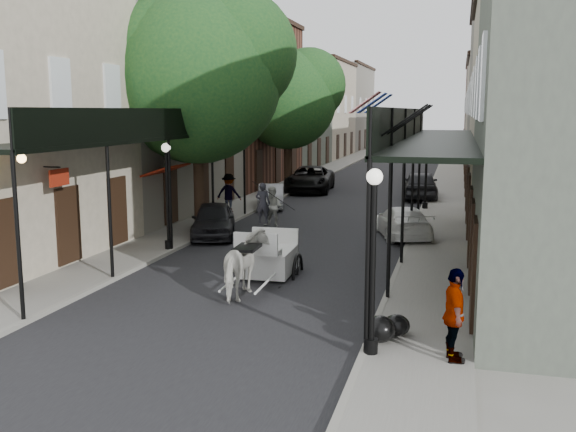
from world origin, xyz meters
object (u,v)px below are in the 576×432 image
Objects in this scene: pedestrian_walking at (273,207)px; car_right_far at (420,185)px; car_left_near at (213,220)px; car_right_near at (402,222)px; pedestrian_sidewalk_left at (229,193)px; tree_far at (294,96)px; pedestrian_sidewalk_right at (454,315)px; horse at (246,265)px; lamppost_right_far at (426,170)px; car_left_mid at (271,196)px; lamppost_right_near at (373,259)px; car_left_far at (310,179)px; carriage at (271,236)px; tree_near at (208,71)px; lamppost_left at (167,194)px.

pedestrian_walking is 0.37× the size of car_right_far.
car_left_near is 7.42m from car_right_near.
pedestrian_walking is 3.77m from pedestrian_sidewalk_left.
tree_far is 16.04m from car_left_near.
pedestrian_walking is 11.96m from car_right_far.
car_right_far is at bearing -4.53° from pedestrian_sidewalk_right.
tree_far is at bearing -80.84° from horse.
tree_far reaches higher than horse.
lamppost_right_far is 2.00× the size of pedestrian_sidewalk_left.
car_left_mid is (0.01, 7.94, -0.08)m from car_left_near.
pedestrian_walking is (-6.10, 13.88, -1.19)m from lamppost_right_near.
car_left_far is at bearing 71.05° from car_left_mid.
car_right_far is (8.49, 8.16, -0.25)m from pedestrian_sidewalk_left.
carriage is 1.70× the size of pedestrian_walking.
tree_far is 4.67× the size of pedestrian_sidewalk_right.
lamppost_right_near is at bearing -55.73° from tree_near.
lamppost_left reaches higher than car_left_near.
tree_near is 14.99m from car_left_far.
carriage is 0.69× the size of car_right_near.
tree_far reaches higher than car_right_near.
car_right_near is (8.49, -3.49, -0.43)m from pedestrian_sidewalk_left.
car_left_near is at bearing 57.45° from car_right_far.
lamppost_left is at bearing 155.10° from carriage.
lamppost_right_near is 2.00× the size of pedestrian_sidewalk_left.
horse is 1.20× the size of pedestrian_walking.
pedestrian_sidewalk_right is at bearing -50.92° from tree_near.
tree_near is 2.60× the size of lamppost_left.
lamppost_right_far is 16.98m from horse.
lamppost_left is at bearing 15.09° from car_right_near.
tree_far is 4.65× the size of pedestrian_sidewalk_left.
car_right_far reaches higher than car_right_near.
car_left_far is at bearing 85.71° from tree_near.
tree_near reaches higher than car_left_near.
car_left_mid is at bearing -98.76° from car_left_far.
pedestrian_sidewalk_right is (7.69, -13.88, 0.19)m from pedestrian_walking.
car_right_near is (3.31, 9.32, -0.25)m from horse.
pedestrian_sidewalk_left is at bearing 149.18° from pedestrian_walking.
car_right_near is at bearing -1.80° from pedestrian_walking.
lamppost_right_near is at bearing 116.33° from pedestrian_sidewalk_left.
lamppost_left is 18.21m from car_right_far.
tree_far is at bearing 107.68° from lamppost_right_near.
car_left_far is (-8.85, 26.00, -0.26)m from pedestrian_sidewalk_right.
pedestrian_sidewalk_right is at bearing -67.82° from car_left_near.
lamppost_right_near is at bearing -72.32° from tree_far.
pedestrian_sidewalk_right is at bearing -50.60° from carriage.
horse is 1.11× the size of pedestrian_sidewalk_left.
car_right_near is at bearing 85.61° from car_right_far.
tree_far reaches higher than pedestrian_sidewalk_left.
car_left_mid is (-3.78, 12.74, -0.53)m from carriage.
tree_near is 5.63× the size of pedestrian_walking.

